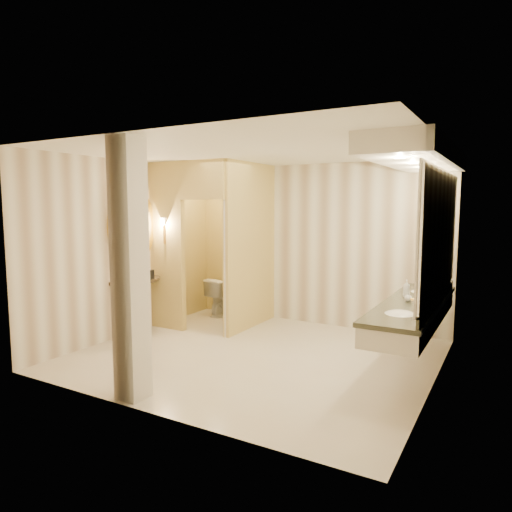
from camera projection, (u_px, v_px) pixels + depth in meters
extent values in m
plane|color=silver|center=(255.00, 355.00, 6.15)|extent=(4.50, 4.50, 0.00)
plane|color=white|center=(255.00, 152.00, 5.85)|extent=(4.50, 4.50, 0.00)
cube|color=white|center=(313.00, 245.00, 7.73)|extent=(4.50, 0.02, 2.70)
cube|color=white|center=(150.00, 277.00, 4.27)|extent=(4.50, 0.02, 2.70)
cube|color=white|center=(130.00, 248.00, 7.11)|extent=(0.02, 4.00, 2.70)
cube|color=white|center=(437.00, 267.00, 4.90)|extent=(0.02, 4.00, 2.70)
cube|color=#D9C771|center=(251.00, 246.00, 7.47)|extent=(0.10, 1.50, 2.70)
cube|color=#D9C771|center=(167.00, 247.00, 7.38)|extent=(0.65, 0.10, 2.70)
cube|color=#D9C771|center=(203.00, 180.00, 6.91)|extent=(0.80, 0.10, 0.60)
cube|color=beige|center=(235.00, 266.00, 7.24)|extent=(0.19, 0.80, 2.10)
cylinder|color=gold|center=(164.00, 234.00, 7.30)|extent=(0.03, 0.03, 0.30)
cone|color=beige|center=(164.00, 222.00, 7.27)|extent=(0.14, 0.14, 0.14)
cube|color=beige|center=(413.00, 313.00, 5.45)|extent=(0.60, 2.59, 0.24)
cube|color=black|center=(413.00, 304.00, 5.43)|extent=(0.64, 2.63, 0.05)
cube|color=black|center=(438.00, 300.00, 5.29)|extent=(0.03, 2.59, 0.10)
ellipsoid|color=white|center=(400.00, 318.00, 4.83)|extent=(0.40, 0.44, 0.15)
cylinder|color=gold|center=(420.00, 308.00, 4.72)|extent=(0.03, 0.03, 0.22)
ellipsoid|color=white|center=(423.00, 295.00, 6.04)|extent=(0.40, 0.44, 0.15)
cylinder|color=gold|center=(440.00, 287.00, 5.93)|extent=(0.03, 0.03, 0.22)
cube|color=white|center=(441.00, 233.00, 5.20)|extent=(0.03, 2.59, 1.40)
cube|color=beige|center=(419.00, 155.00, 5.24)|extent=(0.75, 2.79, 0.22)
cylinder|color=black|center=(133.00, 280.00, 7.17)|extent=(0.94, 0.94, 0.05)
cube|color=beige|center=(135.00, 299.00, 7.18)|extent=(0.10, 0.10, 0.60)
cylinder|color=yellow|center=(132.00, 226.00, 7.06)|extent=(0.07, 0.94, 0.94)
cylinder|color=white|center=(134.00, 226.00, 7.04)|extent=(0.02, 0.75, 0.75)
cube|color=beige|center=(130.00, 271.00, 4.67)|extent=(0.28, 0.28, 2.70)
cube|color=black|center=(149.00, 274.00, 7.14)|extent=(0.16, 0.16, 0.13)
imported|color=white|center=(224.00, 296.00, 8.40)|extent=(0.51, 0.74, 0.69)
imported|color=beige|center=(418.00, 290.00, 5.81)|extent=(0.06, 0.07, 0.14)
imported|color=silver|center=(408.00, 297.00, 5.41)|extent=(0.11, 0.11, 0.12)
imported|color=#C6B28C|center=(406.00, 288.00, 5.67)|extent=(0.10, 0.10, 0.22)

